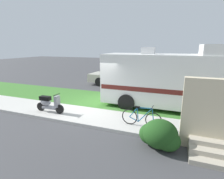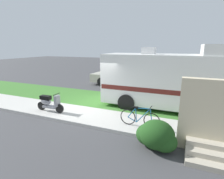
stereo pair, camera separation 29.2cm
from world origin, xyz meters
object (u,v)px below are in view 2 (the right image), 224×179
pickup_truck_far (166,73)px  bottle_spare (184,127)px  scooter (49,103)px  bicycle (140,118)px  pickup_truck_near (131,75)px  bottle_green (210,129)px  motorhome_rv (168,79)px

pickup_truck_far → bottle_spare: bearing=-79.9°
scooter → bicycle: size_ratio=0.94×
pickup_truck_near → bicycle: bearing=-70.5°
bottle_green → bottle_spare: size_ratio=0.79×
motorhome_rv → bottle_spare: bearing=-70.3°
bicycle → pickup_truck_far: (-0.06, 10.29, 0.44)m
pickup_truck_far → bicycle: bearing=-89.6°
bicycle → bottle_spare: bearing=12.8°
motorhome_rv → pickup_truck_far: 7.35m
scooter → bottle_spare: (6.39, 0.41, -0.33)m
bicycle → bottle_spare: (1.71, 0.39, -0.25)m
pickup_truck_near → pickup_truck_far: (2.60, 2.75, -0.04)m
pickup_truck_far → bottle_spare: pickup_truck_far is taller
pickup_truck_far → motorhome_rv: bearing=-83.5°
bicycle → pickup_truck_near: size_ratio=0.29×
pickup_truck_far → bottle_spare: 10.09m
pickup_truck_far → bottle_green: (2.73, -9.62, -0.72)m
scooter → bicycle: bearing=0.3°
scooter → bicycle: 4.69m
motorhome_rv → scooter: size_ratio=4.25×
bottle_spare → motorhome_rv: bearing=109.7°
pickup_truck_near → pickup_truck_far: size_ratio=1.11×
scooter → pickup_truck_far: (4.62, 10.32, 0.36)m
motorhome_rv → bottle_spare: 3.12m
motorhome_rv → bottle_spare: motorhome_rv is taller
pickup_truck_far → bottle_green: 10.03m
pickup_truck_near → bottle_spare: pickup_truck_near is taller
motorhome_rv → bottle_green: 3.34m
bicycle → bottle_spare: bicycle is taller
motorhome_rv → pickup_truck_near: size_ratio=1.18×
bottle_spare → bottle_green: bearing=16.4°
bottle_green → bottle_spare: 1.00m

